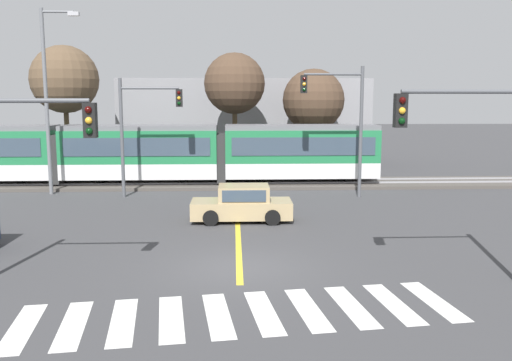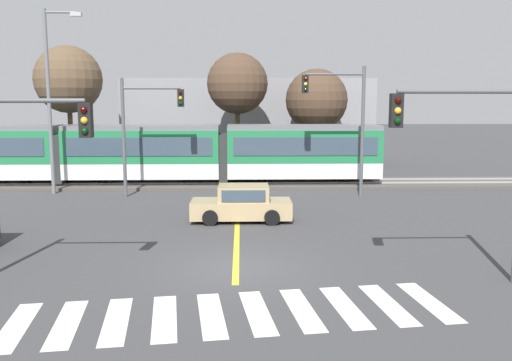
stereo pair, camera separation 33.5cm
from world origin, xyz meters
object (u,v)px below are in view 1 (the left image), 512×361
bare_tree_east (313,100)px  sedan_crossing (242,205)px  traffic_light_far_left (142,121)px  light_rail_tram (141,152)px  traffic_light_far_right (342,113)px  bare_tree_far_west (64,80)px  traffic_light_near_right (479,148)px  bare_tree_west (235,84)px  street_lamp_west (49,92)px  traffic_light_near_left (6,155)px

bare_tree_east → sedan_crossing: bearing=-109.3°
traffic_light_far_left → light_rail_tram: bearing=101.1°
traffic_light_far_left → bare_tree_east: (10.19, 8.68, 1.04)m
traffic_light_far_right → traffic_light_far_left: (-10.34, 0.51, -0.41)m
light_rail_tram → bare_tree_far_west: (-5.43, 3.93, 4.32)m
traffic_light_near_right → bare_tree_west: size_ratio=0.69×
traffic_light_near_right → bare_tree_west: bare_tree_west is taller
sedan_crossing → bare_tree_west: bearing=91.0°
bare_tree_far_west → bare_tree_west: bearing=0.6°
sedan_crossing → traffic_light_near_right: 10.68m
light_rail_tram → bare_tree_west: bare_tree_west is taller
sedan_crossing → traffic_light_far_right: (5.27, 5.44, 3.72)m
street_lamp_west → light_rail_tram: bearing=32.0°
traffic_light_near_left → bare_tree_far_west: bearing=102.9°
traffic_light_far_right → light_rail_tram: bearing=158.9°
traffic_light_far_left → traffic_light_far_right: bearing=-2.8°
traffic_light_far_right → traffic_light_far_left: size_ratio=1.10×
traffic_light_near_right → traffic_light_near_left: same height
sedan_crossing → light_rail_tram: bearing=120.9°
sedan_crossing → street_lamp_west: street_lamp_west is taller
traffic_light_far_left → street_lamp_west: size_ratio=0.63×
traffic_light_far_right → traffic_light_near_left: 17.86m
traffic_light_near_left → street_lamp_west: 15.84m
traffic_light_far_right → bare_tree_far_west: 18.54m
traffic_light_far_right → bare_tree_east: bearing=90.9°
traffic_light_far_right → traffic_light_near_left: (-11.49, -13.65, -0.76)m
sedan_crossing → street_lamp_west: 13.20m
light_rail_tram → sedan_crossing: 11.40m
sedan_crossing → traffic_light_near_left: (-6.22, -8.21, 2.96)m
bare_tree_far_west → bare_tree_west: bare_tree_far_west is taller
bare_tree_west → sedan_crossing: bearing=-89.0°
traffic_light_far_left → bare_tree_far_west: size_ratio=0.72×
light_rail_tram → traffic_light_near_left: size_ratio=5.01×
light_rail_tram → traffic_light_far_left: (0.74, -3.77, 1.96)m
traffic_light_far_right → street_lamp_west: bearing=174.0°
traffic_light_near_left → street_lamp_west: street_lamp_west is taller
traffic_light_near_left → bare_tree_west: 22.91m
traffic_light_near_left → bare_tree_east: 25.53m
traffic_light_near_right → bare_tree_west: (-6.54, 21.83, 2.35)m
street_lamp_west → bare_tree_west: (9.85, 6.73, 0.65)m
bare_tree_east → traffic_light_near_right: bearing=-87.0°
light_rail_tram → bare_tree_east: (10.93, 4.91, 3.01)m
light_rail_tram → bare_tree_east: 12.35m
traffic_light_near_right → traffic_light_near_left: size_ratio=1.00×
bare_tree_east → light_rail_tram: bearing=-155.8°
traffic_light_far_left → traffic_light_near_right: (11.37, -14.01, -0.25)m
bare_tree_west → light_rail_tram: bearing=-143.9°
traffic_light_near_left → bare_tree_west: bare_tree_west is taller
traffic_light_near_left → bare_tree_east: size_ratio=0.78×
bare_tree_east → bare_tree_west: bearing=-171.0°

